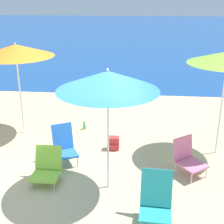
{
  "coord_description": "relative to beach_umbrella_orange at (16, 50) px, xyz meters",
  "views": [
    {
      "loc": [
        1.04,
        -4.86,
        3.34
      ],
      "look_at": [
        0.46,
        1.22,
        1.0
      ],
      "focal_mm": 50.0,
      "sensor_mm": 36.0,
      "label": 1
    }
  ],
  "objects": [
    {
      "name": "ground_plane",
      "position": [
        1.88,
        -2.16,
        -2.09
      ],
      "size": [
        60.0,
        60.0,
        0.0
      ],
      "primitive_type": "plane",
      "color": "#C6B284"
    },
    {
      "name": "sea_water",
      "position": [
        1.88,
        23.41,
        -2.08
      ],
      "size": [
        60.0,
        40.0,
        0.01
      ],
      "color": "#19478C",
      "rests_on": "ground"
    },
    {
      "name": "beach_umbrella_orange",
      "position": [
        0.0,
        0.0,
        0.0
      ],
      "size": [
        1.79,
        1.79,
        2.27
      ],
      "color": "white",
      "rests_on": "ground"
    },
    {
      "name": "beach_umbrella_blue",
      "position": [
        2.39,
        -2.18,
        -0.08
      ],
      "size": [
        1.71,
        1.71,
        2.21
      ],
      "color": "white",
      "rests_on": "ground"
    },
    {
      "name": "beach_chair_teal",
      "position": [
        3.21,
        -2.95,
        -1.74
      ],
      "size": [
        0.52,
        0.6,
        0.78
      ],
      "rotation": [
        0.0,
        0.0,
        -0.05
      ],
      "color": "silver",
      "rests_on": "ground"
    },
    {
      "name": "beach_chair_pink",
      "position": [
        3.88,
        -1.55,
        -1.74
      ],
      "size": [
        0.71,
        0.73,
        0.71
      ],
      "rotation": [
        0.0,
        0.0,
        0.64
      ],
      "color": "silver",
      "rests_on": "ground"
    },
    {
      "name": "beach_chair_blue",
      "position": [
        1.38,
        -1.34,
        -1.69
      ],
      "size": [
        0.64,
        0.68,
        0.8
      ],
      "rotation": [
        0.0,
        0.0,
        0.5
      ],
      "color": "silver",
      "rests_on": "ground"
    },
    {
      "name": "beach_chair_lime",
      "position": [
        1.22,
        -2.06,
        -1.8
      ],
      "size": [
        0.52,
        0.58,
        0.64
      ],
      "rotation": [
        0.0,
        0.0,
        -0.02
      ],
      "color": "silver",
      "rests_on": "ground"
    },
    {
      "name": "backpack_red",
      "position": [
        2.36,
        -0.7,
        -1.94
      ],
      "size": [
        0.24,
        0.2,
        0.3
      ],
      "color": "red",
      "rests_on": "ground"
    },
    {
      "name": "water_bottle",
      "position": [
        1.49,
        0.36,
        -2.01
      ],
      "size": [
        0.08,
        0.08,
        0.2
      ],
      "color": "#4CB266",
      "rests_on": "ground"
    }
  ]
}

